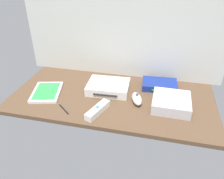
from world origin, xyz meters
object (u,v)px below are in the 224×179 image
object	(u,v)px
mini_computer	(171,102)
game_case	(47,92)
remote_nunchuk	(137,99)
stylus_pen	(64,109)
game_console	(108,87)
remote_wand	(98,110)
network_router	(160,85)

from	to	relation	value
mini_computer	game_case	size ratio (longest dim) A/B	0.79
mini_computer	remote_nunchuk	xyz separation A→B (cm)	(-15.91, 0.30, -0.60)
remote_nunchuk	stylus_pen	world-z (taller)	remote_nunchuk
remote_nunchuk	game_console	bearing A→B (deg)	135.36
remote_wand	stylus_pen	bearing A→B (deg)	-156.73
stylus_pen	game_case	bearing A→B (deg)	142.14
network_router	game_case	bearing A→B (deg)	-164.83
remote_wand	stylus_pen	size ratio (longest dim) A/B	1.68
game_console	network_router	size ratio (longest dim) A/B	1.17
mini_computer	remote_wand	bearing A→B (deg)	-159.30
stylus_pen	game_console	bearing A→B (deg)	52.98
game_case	network_router	distance (cm)	58.84
game_case	mini_computer	bearing A→B (deg)	-12.24
game_console	remote_nunchuk	xyz separation A→B (cm)	(15.87, -7.48, -0.16)
remote_nunchuk	stylus_pen	size ratio (longest dim) A/B	1.21
network_router	mini_computer	bearing A→B (deg)	-74.00
mini_computer	network_router	distance (cm)	18.03
network_router	remote_wand	distance (cm)	38.67
game_case	remote_wand	size ratio (longest dim) A/B	1.43
stylus_pen	network_router	bearing A→B (deg)	35.95
game_console	remote_nunchuk	bearing A→B (deg)	-28.38
remote_wand	remote_nunchuk	world-z (taller)	remote_nunchuk
remote_nunchuk	network_router	bearing A→B (deg)	40.01
game_console	remote_nunchuk	size ratio (longest dim) A/B	2.01
game_console	stylus_pen	bearing A→B (deg)	-130.17
game_case	stylus_pen	bearing A→B (deg)	-52.03
game_case	remote_nunchuk	bearing A→B (deg)	-11.20
network_router	remote_wand	bearing A→B (deg)	-135.25
remote_wand	stylus_pen	xyz separation A→B (cm)	(-15.81, -1.13, -1.16)
mini_computer	remote_wand	distance (cm)	33.93
game_case	network_router	world-z (taller)	network_router
mini_computer	network_router	bearing A→B (deg)	109.70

